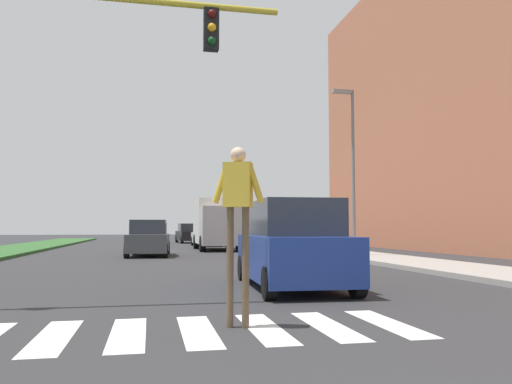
% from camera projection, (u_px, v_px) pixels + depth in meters
% --- Properties ---
extents(ground_plane, '(140.00, 140.00, 0.00)m').
position_uv_depth(ground_plane, '(161.00, 251.00, 29.95)').
color(ground_plane, '#2D2D30').
extents(crosswalk, '(5.85, 2.20, 0.01)m').
position_uv_depth(crosswalk, '(198.00, 331.00, 6.76)').
color(crosswalk, silver).
rests_on(crosswalk, ground_plane).
extents(sidewalk_right, '(3.00, 64.00, 0.15)m').
position_uv_depth(sidewalk_right, '(316.00, 250.00, 29.79)').
color(sidewalk_right, '#9E9991').
rests_on(sidewalk_right, ground_plane).
extents(street_lamp_right, '(1.02, 0.24, 7.50)m').
position_uv_depth(street_lamp_right, '(351.00, 156.00, 23.21)').
color(street_lamp_right, slate).
rests_on(street_lamp_right, sidewalk_right).
extents(pedestrian_performer, '(0.72, 0.38, 2.49)m').
position_uv_depth(pedestrian_performer, '(238.00, 206.00, 7.11)').
color(pedestrian_performer, brown).
rests_on(pedestrian_performer, ground_plane).
extents(suv_crossing, '(2.15, 4.68, 1.97)m').
position_uv_depth(suv_crossing, '(292.00, 247.00, 11.59)').
color(suv_crossing, navy).
rests_on(suv_crossing, ground_plane).
extents(sedan_midblock, '(2.16, 4.53, 1.72)m').
position_uv_depth(sedan_midblock, '(149.00, 239.00, 24.49)').
color(sedan_midblock, '#474C51').
rests_on(sedan_midblock, ground_plane).
extents(sedan_distant, '(1.90, 4.18, 1.64)m').
position_uv_depth(sedan_distant, '(206.00, 236.00, 37.51)').
color(sedan_distant, '#B7B7BC').
rests_on(sedan_distant, ground_plane).
extents(sedan_far_horizon, '(2.16, 4.35, 1.71)m').
position_uv_depth(sedan_far_horizon, '(188.00, 234.00, 45.31)').
color(sedan_far_horizon, black).
rests_on(sedan_far_horizon, ground_plane).
extents(truck_box_delivery, '(2.40, 6.20, 3.10)m').
position_uv_depth(truck_box_delivery, '(216.00, 223.00, 31.17)').
color(truck_box_delivery, '#B7B7BC').
rests_on(truck_box_delivery, ground_plane).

